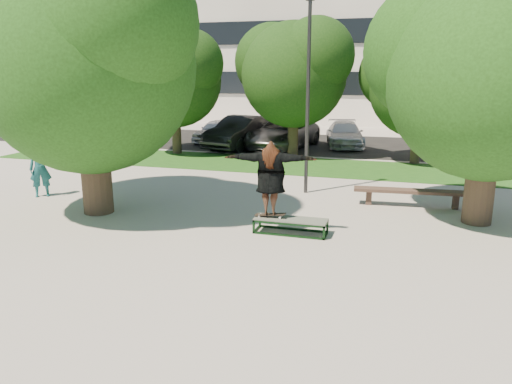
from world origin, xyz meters
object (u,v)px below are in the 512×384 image
(grind_box, at_px, (291,226))
(car_silver_a, at_px, (217,131))
(tree_right, at_px, (489,64))
(car_silver_b, at_px, (345,134))
(tree_left, at_px, (86,52))
(lamppost, at_px, (308,96))
(bystander, at_px, (40,169))
(car_dark, at_px, (240,132))
(bench, at_px, (412,192))
(car_grey, at_px, (283,133))

(grind_box, height_order, car_silver_a, car_silver_a)
(tree_right, xyz_separation_m, car_silver_b, (-4.93, 12.56, -3.46))
(tree_right, distance_m, car_silver_a, 17.31)
(tree_left, distance_m, grind_box, 7.15)
(lamppost, height_order, bystander, lamppost)
(lamppost, relative_size, car_silver_a, 1.63)
(lamppost, height_order, car_dark, lamppost)
(lamppost, xyz_separation_m, car_silver_b, (-0.01, 10.65, -2.51))
(tree_left, height_order, tree_right, tree_left)
(bystander, xyz_separation_m, bench, (11.35, 2.09, -0.47))
(grind_box, distance_m, car_silver_b, 14.93)
(tree_right, relative_size, grind_box, 3.62)
(lamppost, bearing_deg, car_silver_a, 124.60)
(tree_left, distance_m, bench, 10.00)
(car_silver_b, bearing_deg, car_silver_a, 172.42)
(bystander, relative_size, car_grey, 0.33)
(tree_left, xyz_separation_m, lamppost, (5.29, 3.91, -1.27))
(car_silver_a, xyz_separation_m, car_grey, (4.00, -1.04, 0.11))
(grind_box, xyz_separation_m, car_silver_b, (-0.47, 14.92, 0.45))
(tree_right, relative_size, car_silver_a, 1.73)
(car_dark, bearing_deg, grind_box, -54.66)
(car_grey, distance_m, car_silver_b, 3.36)
(tree_left, height_order, car_silver_a, tree_left)
(car_dark, relative_size, car_grey, 0.92)
(tree_right, xyz_separation_m, car_grey, (-7.92, 11.03, -3.34))
(grind_box, xyz_separation_m, car_grey, (-3.46, 13.38, 0.56))
(bench, bearing_deg, car_silver_a, 128.56)
(tree_left, bearing_deg, tree_right, 11.03)
(grind_box, height_order, bystander, bystander)
(tree_left, distance_m, car_grey, 13.72)
(grind_box, distance_m, car_grey, 13.83)
(tree_right, distance_m, bystander, 13.34)
(lamppost, xyz_separation_m, car_silver_a, (-7.00, 10.15, -2.51))
(bystander, bearing_deg, car_silver_b, 21.46)
(tree_right, distance_m, bench, 4.13)
(car_grey, bearing_deg, car_silver_b, 35.82)
(car_silver_a, distance_m, car_silver_b, 7.01)
(tree_left, xyz_separation_m, bench, (8.64, 3.08, -3.99))
(lamppost, relative_size, car_silver_b, 1.39)
(grind_box, xyz_separation_m, bench, (2.89, 3.44, 0.24))
(grind_box, bearing_deg, bystander, 170.90)
(car_silver_a, bearing_deg, bench, -39.46)
(bystander, xyz_separation_m, car_dark, (2.91, 11.41, -0.09))
(car_silver_b, bearing_deg, tree_right, -80.22)
(tree_left, relative_size, car_dark, 1.43)
(tree_left, height_order, bystander, tree_left)
(car_dark, distance_m, car_grey, 2.18)
(car_silver_a, relative_size, car_silver_b, 0.85)
(tree_right, xyz_separation_m, grind_box, (-4.46, -2.35, -3.90))
(tree_left, height_order, grind_box, tree_left)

